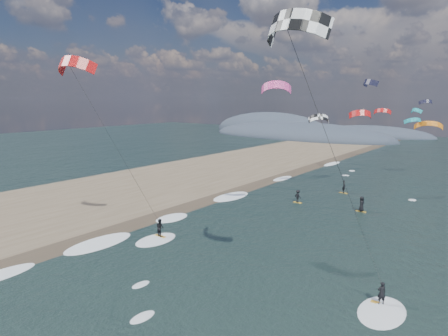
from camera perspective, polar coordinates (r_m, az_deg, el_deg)
The scene contains 9 objects.
ground at distance 24.71m, azimuth -16.77°, elevation -20.67°, with size 260.00×260.00×0.00m, color black.
sand_strip at distance 48.70m, azimuth -23.41°, elevation -5.35°, with size 26.00×240.00×0.00m, color brown.
wet_sand_strip at distance 38.90m, azimuth -14.86°, elevation -8.74°, with size 3.00×240.00×0.00m, color #382D23.
coastal_hills at distance 135.50m, azimuth 10.76°, elevation 5.04°, with size 80.00×41.00×15.00m.
kitesurfer_near_a at distance 19.95m, azimuth 13.02°, elevation 10.32°, with size 7.53×8.50×17.25m.
kitesurfer_near_b at distance 32.82m, azimuth -18.62°, elevation 6.75°, with size 7.02×8.45×16.40m.
far_kitesurfers at distance 47.39m, azimuth 15.87°, elevation -4.23°, with size 8.50×8.94×1.77m.
bg_kite_field at distance 70.37m, azimuth 24.28°, elevation 8.25°, with size 14.75×69.46×8.02m.
shoreline_surf at distance 40.89m, azimuth -8.47°, elevation -7.54°, with size 2.40×79.40×0.11m.
Camera 1 is at (17.75, -11.65, 12.64)m, focal length 30.00 mm.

